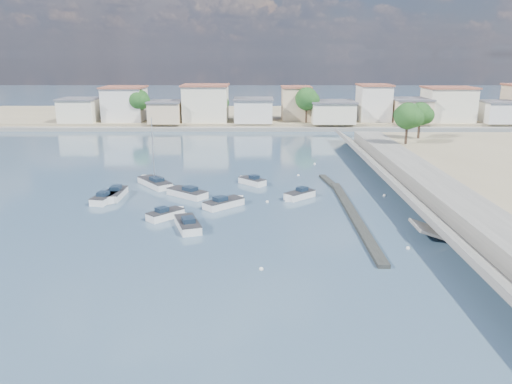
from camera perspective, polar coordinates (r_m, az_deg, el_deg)
ground at (r=81.17m, az=2.33°, el=3.79°), size 400.00×400.00×0.00m
seawall_walkway at (r=58.78m, az=21.68°, el=-0.96°), size 5.00×90.00×1.80m
breakwater at (r=55.50m, az=10.51°, el=-1.82°), size 2.00×31.02×0.35m
far_shore_land at (r=132.41m, az=1.50°, el=8.65°), size 160.00×40.00×1.40m
far_shore_quay at (r=111.64m, az=1.75°, el=7.21°), size 160.00×2.50×0.80m
far_town at (r=117.73m, az=6.98°, el=9.76°), size 113.01×12.80×8.35m
shore_trees at (r=108.63m, az=6.28°, el=9.99°), size 74.56×38.32×7.92m
motorboat_a at (r=49.34m, az=-7.87°, el=-3.65°), size 3.28×5.34×1.48m
motorboat_b at (r=52.57m, az=-10.14°, el=-2.54°), size 3.80×3.87×1.48m
motorboat_c at (r=60.32m, az=-8.05°, el=-0.10°), size 5.27×4.75×1.48m
motorboat_d at (r=58.89m, az=4.87°, el=-0.39°), size 3.92×3.76×1.48m
motorboat_e at (r=60.28m, az=-16.72°, el=-0.63°), size 2.61×4.94×1.48m
motorboat_f at (r=65.22m, az=-0.56°, el=1.23°), size 3.73×3.71×1.48m
motorboat_g at (r=61.19m, az=-15.87°, el=-0.33°), size 1.94×5.51×1.48m
motorboat_h at (r=55.72m, az=-3.52°, el=-1.29°), size 4.64×4.46×1.48m
sailboat at (r=65.84m, az=-11.60°, el=1.08°), size 5.36×6.12×9.00m
mooring_buoys at (r=58.29m, az=7.47°, el=-0.97°), size 15.32×39.49×0.36m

